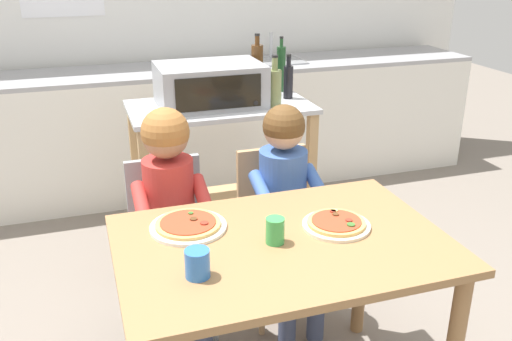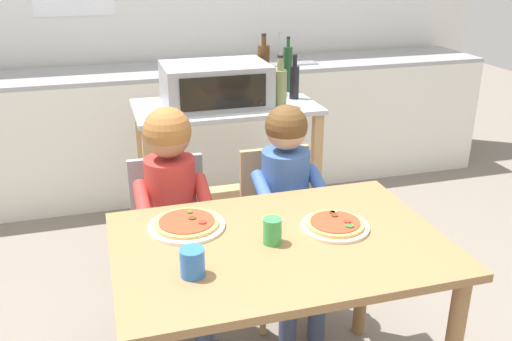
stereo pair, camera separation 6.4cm
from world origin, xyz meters
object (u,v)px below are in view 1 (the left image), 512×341
dining_chair_right (277,220)px  pizza_plate_cream (336,224)px  toaster_oven (210,85)px  drinking_cup_green (275,231)px  bottle_squat_spirits (274,87)px  kitchen_island_cart (221,158)px  bottle_dark_olive_oil (281,68)px  dining_chair_left (170,234)px  drinking_cup_blue (197,263)px  child_in_blue_striped_shirt (287,193)px  bottle_tall_green_wine (288,81)px  child_in_red_shirt (171,200)px  bottle_clear_vinegar (257,69)px  pizza_plate_white (188,225)px  dining_table (282,269)px

dining_chair_right → pizza_plate_cream: bearing=-90.0°
toaster_oven → drinking_cup_green: (-0.08, -1.26, -0.23)m
bottle_squat_spirits → kitchen_island_cart: bearing=155.5°
bottle_dark_olive_oil → dining_chair_left: bottle_dark_olive_oil is taller
dining_chair_left → drinking_cup_blue: 0.87m
bottle_squat_spirits → dining_chair_right: bottle_squat_spirits is taller
drinking_cup_blue → toaster_oven: bearing=74.4°
dining_chair_left → drinking_cup_green: size_ratio=8.67×
bottle_squat_spirits → child_in_blue_striped_shirt: size_ratio=0.26×
toaster_oven → dining_chair_right: (0.17, -0.60, -0.55)m
bottle_squat_spirits → bottle_tall_green_wine: bearing=46.4°
toaster_oven → child_in_red_shirt: toaster_oven is taller
bottle_dark_olive_oil → dining_chair_right: 1.01m
bottle_squat_spirits → bottle_tall_green_wine: bottle_squat_spirits is taller
bottle_squat_spirits → dining_chair_left: (-0.67, -0.45, -0.54)m
bottle_clear_vinegar → drinking_cup_blue: size_ratio=3.70×
child_in_blue_striped_shirt → drinking_cup_green: (-0.25, -0.54, 0.12)m
bottle_clear_vinegar → drinking_cup_green: 1.50m
bottle_dark_olive_oil → bottle_clear_vinegar: bearing=-174.6°
child_in_blue_striped_shirt → bottle_dark_olive_oil: bearing=71.5°
kitchen_island_cart → pizza_plate_white: bearing=-110.8°
drinking_cup_green → bottle_squat_spirits: bearing=70.3°
drinking_cup_green → child_in_blue_striped_shirt: bearing=64.6°
dining_chair_left → child_in_blue_striped_shirt: child_in_blue_striped_shirt is taller
toaster_oven → bottle_dark_olive_oil: bottle_dark_olive_oil is taller
bottle_dark_olive_oil → bottle_clear_vinegar: 0.15m
dining_table → child_in_blue_striped_shirt: child_in_blue_striped_shirt is taller
bottle_tall_green_wine → dining_chair_left: bottle_tall_green_wine is taller
toaster_oven → child_in_blue_striped_shirt: size_ratio=0.53×
bottle_squat_spirits → child_in_red_shirt: size_ratio=0.25×
bottle_dark_olive_oil → child_in_red_shirt: (-0.82, -0.87, -0.34)m
toaster_oven → pizza_plate_cream: bearing=-82.0°
kitchen_island_cart → child_in_blue_striped_shirt: bearing=-80.3°
dining_chair_right → drinking_cup_green: 0.77m
dining_chair_left → pizza_plate_cream: bearing=-50.8°
bottle_tall_green_wine → child_in_blue_striped_shirt: (-0.28, -0.73, -0.34)m
pizza_plate_white → drinking_cup_green: size_ratio=3.02×
drinking_cup_green → drinking_cup_blue: bearing=-157.3°
child_in_red_shirt → bottle_dark_olive_oil: bearing=46.7°
toaster_oven → child_in_red_shirt: (-0.35, -0.69, -0.32)m
kitchen_island_cart → child_in_red_shirt: child_in_red_shirt is taller
kitchen_island_cart → bottle_dark_olive_oil: bearing=24.0°
bottle_squat_spirits → pizza_plate_cream: (-0.15, -1.08, -0.26)m
child_in_blue_striped_shirt → drinking_cup_blue: bearing=-130.0°
bottle_squat_spirits → pizza_plate_white: 1.17m
dining_table → child_in_red_shirt: size_ratio=1.08×
kitchen_island_cart → pizza_plate_cream: (0.12, -1.21, 0.16)m
bottle_dark_olive_oil → child_in_blue_striped_shirt: 1.02m
bottle_dark_olive_oil → bottle_squat_spirits: size_ratio=1.16×
dining_chair_left → pizza_plate_white: bearing=-90.0°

